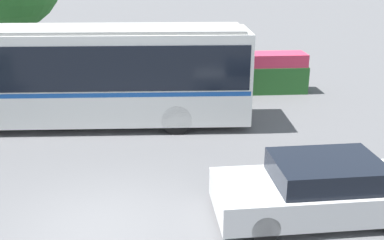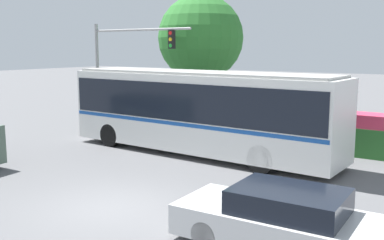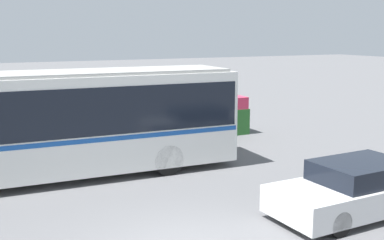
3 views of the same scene
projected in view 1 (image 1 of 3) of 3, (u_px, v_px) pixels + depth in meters
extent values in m
plane|color=#5B5B5E|center=(99.00, 228.00, 9.42)|extent=(140.00, 140.00, 0.00)
cube|color=silver|center=(76.00, 75.00, 14.93)|extent=(11.77, 2.91, 3.01)
cube|color=black|center=(75.00, 61.00, 14.76)|extent=(11.54, 2.94, 1.44)
cube|color=#194C9E|center=(77.00, 85.00, 15.05)|extent=(11.65, 2.93, 0.14)
cube|color=#9D9D99|center=(72.00, 29.00, 14.40)|extent=(11.29, 2.69, 0.10)
cylinder|color=black|center=(177.00, 119.00, 14.45)|extent=(1.01, 0.34, 1.00)
cylinder|color=black|center=(176.00, 100.00, 16.50)|extent=(1.01, 0.34, 1.00)
cube|color=silver|center=(319.00, 195.00, 9.79)|extent=(4.71, 2.06, 0.67)
cube|color=black|center=(326.00, 171.00, 9.60)|extent=(2.38, 1.75, 0.51)
cylinder|color=black|center=(265.00, 228.00, 8.92)|extent=(0.61, 0.24, 0.60)
cylinder|color=black|center=(246.00, 188.00, 10.49)|extent=(0.61, 0.24, 0.60)
cylinder|color=black|center=(360.00, 182.00, 10.78)|extent=(0.61, 0.24, 0.60)
cube|color=#286028|center=(236.00, 79.00, 19.03)|extent=(6.07, 1.22, 1.16)
cube|color=#CC3351|center=(237.00, 60.00, 18.74)|extent=(5.95, 1.15, 0.53)
cylinder|color=brown|center=(17.00, 49.00, 20.21)|extent=(0.25, 0.25, 3.15)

